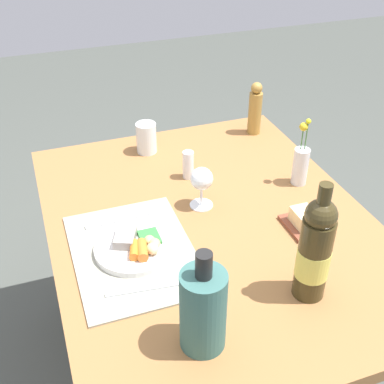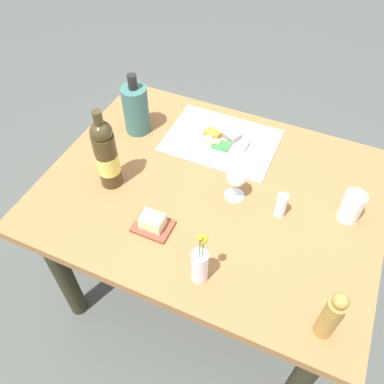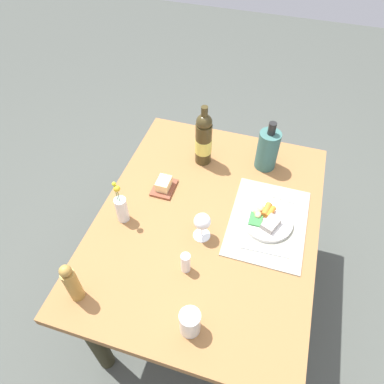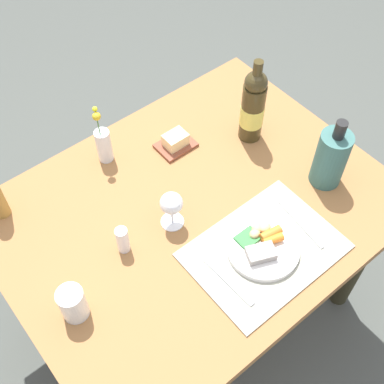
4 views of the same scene
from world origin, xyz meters
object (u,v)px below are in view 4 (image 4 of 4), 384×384
fork (228,281)px  salt_shaker (123,240)px  cooler_bottle (331,158)px  water_tumbler (73,305)px  knife (301,224)px  butter_dish (176,142)px  wine_bottle (253,107)px  flower_vase (103,144)px  dinner_plate (263,246)px  dining_table (194,227)px  wine_glass (171,204)px

fork → salt_shaker: bearing=118.1°
cooler_bottle → water_tumbler: bearing=172.7°
cooler_bottle → salt_shaker: size_ratio=2.70×
cooler_bottle → water_tumbler: size_ratio=2.33×
knife → butter_dish: size_ratio=1.60×
fork → cooler_bottle: bearing=7.0°
wine_bottle → flower_vase: bearing=153.1°
dinner_plate → knife: bearing=-4.2°
flower_vase → butter_dish: bearing=-26.4°
knife → butter_dish: 0.52m
dinner_plate → water_tumbler: bearing=161.5°
salt_shaker → wine_bottle: bearing=9.7°
dining_table → knife: size_ratio=5.95×
wine_glass → butter_dish: bearing=49.7°
cooler_bottle → knife: bearing=-158.4°
fork → flower_vase: flower_vase is taller
fork → wine_glass: bearing=86.8°
dinner_plate → cooler_bottle: bearing=10.8°
dining_table → dinner_plate: size_ratio=5.58×
dining_table → butter_dish: size_ratio=9.49×
dining_table → fork: fork is taller
cooler_bottle → water_tumbler: 0.90m
water_tumbler → cooler_bottle: bearing=-7.3°
fork → butter_dish: (0.21, 0.51, 0.01)m
wine_bottle → wine_glass: (-0.44, -0.12, -0.04)m
flower_vase → butter_dish: flower_vase is taller
wine_glass → salt_shaker: bearing=175.9°
butter_dish → water_tumbler: bearing=-152.2°
dinner_plate → cooler_bottle: cooler_bottle is taller
butter_dish → salt_shaker: 0.44m
dining_table → butter_dish: butter_dish is taller
dining_table → cooler_bottle: 0.50m
cooler_bottle → salt_shaker: bearing=163.5°
fork → water_tumbler: size_ratio=1.73×
salt_shaker → wine_glass: 0.18m
butter_dish → flower_vase: bearing=153.6°
dining_table → dinner_plate: 0.29m
dining_table → fork: size_ratio=6.27×
fork → butter_dish: butter_dish is taller
dinner_plate → wine_glass: wine_glass is taller
wine_bottle → dinner_plate: bearing=-128.3°
water_tumbler → knife: bearing=-15.4°
cooler_bottle → flower_vase: 0.75m
butter_dish → salt_shaker: (-0.38, -0.23, 0.03)m
dining_table → salt_shaker: salt_shaker is taller
salt_shaker → knife: bearing=-30.3°
dining_table → salt_shaker: 0.31m
water_tumbler → dining_table: bearing=8.3°
knife → cooler_bottle: bearing=28.1°
knife → wine_glass: wine_glass is taller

